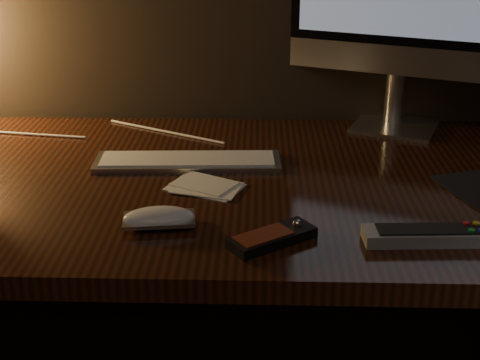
{
  "coord_description": "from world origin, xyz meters",
  "views": [
    {
      "loc": [
        0.07,
        0.67,
        1.25
      ],
      "look_at": [
        0.04,
        1.73,
        0.8
      ],
      "focal_mm": 50.0,
      "sensor_mm": 36.0,
      "label": 1
    }
  ],
  "objects_px": {
    "desk": "(223,222)",
    "keyboard": "(188,161)",
    "media_remote": "(272,237)",
    "tv_remote": "(429,235)",
    "mouse": "(159,220)"
  },
  "relations": [
    {
      "from": "desk",
      "to": "keyboard",
      "type": "xyz_separation_m",
      "value": [
        -0.07,
        0.0,
        0.14
      ]
    },
    {
      "from": "desk",
      "to": "keyboard",
      "type": "height_order",
      "value": "keyboard"
    },
    {
      "from": "media_remote",
      "to": "desk",
      "type": "bearing_deg",
      "value": 70.62
    },
    {
      "from": "desk",
      "to": "tv_remote",
      "type": "distance_m",
      "value": 0.49
    },
    {
      "from": "media_remote",
      "to": "tv_remote",
      "type": "height_order",
      "value": "same"
    },
    {
      "from": "mouse",
      "to": "tv_remote",
      "type": "relative_size",
      "value": 0.56
    },
    {
      "from": "mouse",
      "to": "tv_remote",
      "type": "bearing_deg",
      "value": -12.78
    },
    {
      "from": "mouse",
      "to": "media_remote",
      "type": "height_order",
      "value": "media_remote"
    },
    {
      "from": "tv_remote",
      "to": "desk",
      "type": "bearing_deg",
      "value": 133.9
    },
    {
      "from": "media_remote",
      "to": "tv_remote",
      "type": "bearing_deg",
      "value": -32.91
    },
    {
      "from": "mouse",
      "to": "tv_remote",
      "type": "distance_m",
      "value": 0.43
    },
    {
      "from": "desk",
      "to": "media_remote",
      "type": "distance_m",
      "value": 0.37
    },
    {
      "from": "mouse",
      "to": "tv_remote",
      "type": "height_order",
      "value": "tv_remote"
    },
    {
      "from": "keyboard",
      "to": "mouse",
      "type": "distance_m",
      "value": 0.28
    },
    {
      "from": "keyboard",
      "to": "tv_remote",
      "type": "relative_size",
      "value": 1.81
    }
  ]
}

